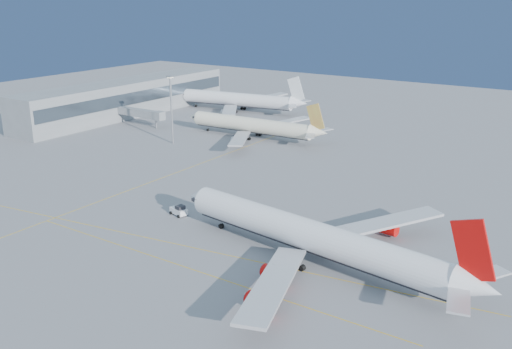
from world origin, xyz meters
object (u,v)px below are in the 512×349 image
airliner_third (240,100)px  light_mast (171,104)px  pushback_tug (179,210)px  airliner_virgin (315,238)px  airliner_etihad (254,126)px

airliner_third → light_mast: 62.96m
pushback_tug → light_mast: light_mast is taller
airliner_virgin → pushback_tug: (-39.37, 4.41, -4.19)m
airliner_etihad → airliner_third: bearing=129.0°
airliner_virgin → pushback_tug: airliner_virgin is taller
airliner_third → pushback_tug: (61.66, -112.15, -4.12)m
airliner_virgin → light_mast: size_ratio=3.00×
airliner_virgin → pushback_tug: size_ratio=14.52×
airliner_virgin → airliner_etihad: 103.57m
pushback_tug → airliner_third: bearing=132.6°
pushback_tug → light_mast: size_ratio=0.21×
airliner_etihad → light_mast: size_ratio=2.47×
light_mast → airliner_virgin: bearing=-32.6°
airliner_virgin → airliner_third: airliner_virgin is taller
airliner_third → pushback_tug: airliner_third is taller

